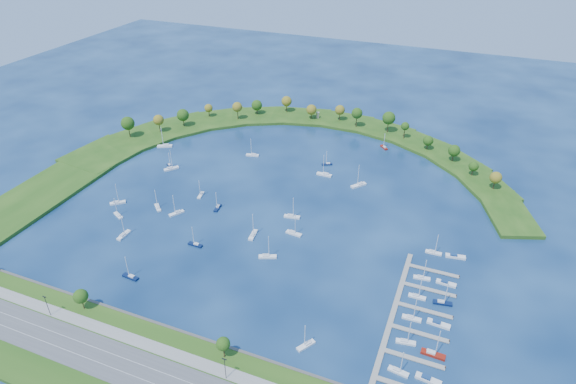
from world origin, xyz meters
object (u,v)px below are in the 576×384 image
at_px(docked_boat_3, 433,354).
at_px(moored_boat_5, 171,168).
at_px(moored_boat_13, 165,146).
at_px(moored_boat_19, 253,155).
at_px(moored_boat_0, 359,185).
at_px(moored_boat_9, 118,202).
at_px(moored_boat_2, 177,213).
at_px(docked_boat_9, 446,283).
at_px(docked_boat_10, 434,252).
at_px(moored_boat_7, 218,207).
at_px(moored_boat_20, 201,194).
at_px(moored_boat_15, 253,234).
at_px(moored_boat_18, 294,233).
at_px(moored_boat_10, 124,235).
at_px(docked_boat_5, 438,324).
at_px(moored_boat_16, 324,174).
at_px(docked_boat_0, 398,371).
at_px(dock_system, 411,318).
at_px(docked_boat_2, 406,341).
at_px(moored_boat_12, 327,164).
at_px(moored_boat_21, 292,216).
at_px(moored_boat_4, 306,345).
at_px(harbor_tower, 318,115).
at_px(moored_boat_11, 130,276).
at_px(moored_boat_8, 384,147).
at_px(docked_boat_11, 455,256).
at_px(moored_boat_14, 118,215).
at_px(docked_boat_7, 443,302).
at_px(moored_boat_1, 195,244).
at_px(docked_boat_6, 417,296).
at_px(moored_boat_3, 267,256).
at_px(docked_boat_8, 422,277).
at_px(docked_boat_4, 412,318).
at_px(moored_boat_6, 170,165).
at_px(moored_boat_17, 158,207).

bearing_deg(docked_boat_3, moored_boat_5, 155.89).
height_order(moored_boat_13, moored_boat_19, moored_boat_13).
xyz_separation_m(moored_boat_0, moored_boat_9, (-119.04, -68.32, -0.06)).
height_order(moored_boat_2, docked_boat_9, moored_boat_2).
xyz_separation_m(moored_boat_19, docked_boat_10, (123.73, -58.82, -0.03)).
bearing_deg(moored_boat_7, moored_boat_20, -125.43).
relative_size(moored_boat_5, moored_boat_13, 0.91).
bearing_deg(moored_boat_15, moored_boat_18, -71.54).
distance_m(moored_boat_10, docked_boat_5, 154.03).
bearing_deg(moored_boat_0, moored_boat_16, -62.40).
bearing_deg(docked_boat_0, dock_system, 98.44).
bearing_deg(docked_boat_2, moored_boat_12, 111.23).
height_order(moored_boat_13, moored_boat_21, moored_boat_13).
height_order(docked_boat_3, docked_boat_10, docked_boat_3).
bearing_deg(moored_boat_4, harbor_tower, -129.76).
bearing_deg(docked_boat_5, moored_boat_4, -142.44).
distance_m(harbor_tower, moored_boat_13, 114.89).
bearing_deg(moored_boat_11, moored_boat_8, -109.44).
xyz_separation_m(moored_boat_12, docked_boat_11, (84.61, -64.60, -0.16)).
bearing_deg(moored_boat_16, dock_system, 126.64).
height_order(moored_boat_14, docked_boat_7, docked_boat_7).
distance_m(moored_boat_14, moored_boat_19, 96.74).
xyz_separation_m(moored_boat_1, moored_boat_15, (22.79, 17.57, 0.05)).
height_order(docked_boat_5, docked_boat_10, docked_boat_10).
bearing_deg(docked_boat_6, dock_system, -91.53).
xyz_separation_m(moored_boat_13, moored_boat_20, (54.65, -45.00, -0.13)).
distance_m(moored_boat_13, docked_boat_0, 219.30).
bearing_deg(moored_boat_9, moored_boat_3, -47.93).
distance_m(harbor_tower, docked_boat_3, 220.94).
bearing_deg(docked_boat_2, moored_boat_14, 160.90).
height_order(moored_boat_18, docked_boat_10, moored_boat_18).
distance_m(harbor_tower, docked_boat_10, 165.54).
height_order(moored_boat_8, moored_boat_13, moored_boat_13).
xyz_separation_m(harbor_tower, moored_boat_4, (65.90, -204.65, -3.48)).
bearing_deg(dock_system, docked_boat_8, 89.48).
xyz_separation_m(moored_boat_5, moored_boat_11, (39.39, -91.67, -0.05)).
xyz_separation_m(moored_boat_8, moored_boat_16, (-25.53, -50.43, 0.09)).
bearing_deg(docked_boat_4, moored_boat_11, -171.34).
height_order(harbor_tower, moored_boat_7, moored_boat_7).
distance_m(moored_boat_13, docked_boat_10, 190.69).
bearing_deg(moored_boat_20, docked_boat_10, 77.05).
bearing_deg(docked_boat_5, moored_boat_9, 176.26).
bearing_deg(dock_system, docked_boat_9, 67.99).
relative_size(moored_boat_4, moored_boat_10, 0.90).
relative_size(moored_boat_2, moored_boat_6, 1.23).
bearing_deg(moored_boat_19, docked_boat_3, 124.40).
distance_m(moored_boat_5, moored_boat_17, 43.76).
height_order(moored_boat_18, docked_boat_5, moored_boat_18).
relative_size(moored_boat_11, docked_boat_7, 1.01).
relative_size(dock_system, moored_boat_20, 7.98).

